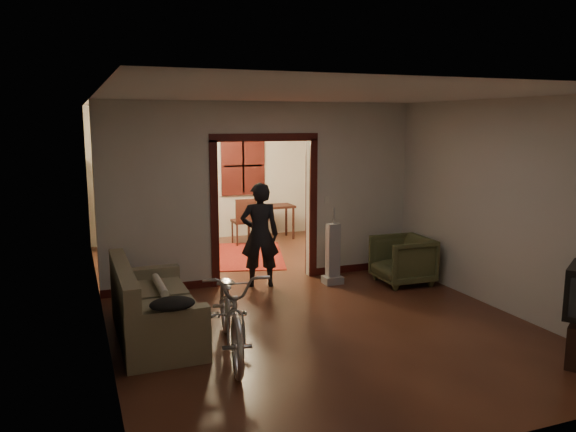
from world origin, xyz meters
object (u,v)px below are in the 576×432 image
sofa (155,300)px  bicycle (232,309)px  person (260,235)px  locker (145,202)px  desk (271,223)px  armchair (402,260)px

sofa → bicycle: bearing=-47.8°
person → locker: 3.57m
sofa → desk: size_ratio=1.99×
sofa → armchair: 4.00m
armchair → locker: locker is taller
bicycle → locker: (-0.20, 5.63, 0.42)m
sofa → locker: locker is taller
desk → armchair: bearing=-69.6°
locker → desk: (2.61, -0.10, -0.56)m
desk → locker: bearing=-173.4°
bicycle → desk: (2.40, 5.53, -0.14)m
bicycle → desk: 6.03m
bicycle → armchair: bearing=36.2°
sofa → armchair: size_ratio=2.36×
sofa → person: person is taller
person → locker: size_ratio=0.87×
person → desk: size_ratio=1.66×
locker → person: bearing=-83.6°
sofa → desk: (3.11, 4.76, -0.09)m
locker → desk: size_ratio=1.91×
sofa → desk: sofa is taller
sofa → person: bearing=40.2°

